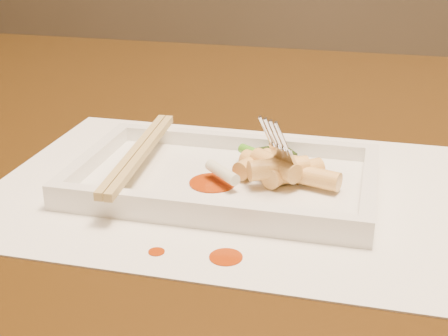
% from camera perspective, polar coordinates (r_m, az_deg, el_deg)
% --- Properties ---
extents(table, '(1.40, 0.90, 0.75)m').
position_cam_1_polar(table, '(0.70, 8.64, -5.60)').
color(table, black).
rests_on(table, ground).
extents(placemat, '(0.40, 0.30, 0.00)m').
position_cam_1_polar(placemat, '(0.55, 0.00, -1.80)').
color(placemat, white).
rests_on(placemat, table).
extents(sauce_splatter_a, '(0.02, 0.02, 0.00)m').
position_cam_1_polar(sauce_splatter_a, '(0.44, 0.18, -8.14)').
color(sauce_splatter_a, '#9D2E04').
rests_on(sauce_splatter_a, placemat).
extents(sauce_splatter_b, '(0.01, 0.01, 0.00)m').
position_cam_1_polar(sauce_splatter_b, '(0.45, -6.19, -7.62)').
color(sauce_splatter_b, '#9D2E04').
rests_on(sauce_splatter_b, placemat).
extents(plate_base, '(0.26, 0.16, 0.01)m').
position_cam_1_polar(plate_base, '(0.55, 0.00, -1.35)').
color(plate_base, white).
rests_on(plate_base, placemat).
extents(plate_rim_far, '(0.26, 0.01, 0.01)m').
position_cam_1_polar(plate_rim_far, '(0.61, 1.68, 2.39)').
color(plate_rim_far, white).
rests_on(plate_rim_far, plate_base).
extents(plate_rim_near, '(0.26, 0.01, 0.01)m').
position_cam_1_polar(plate_rim_near, '(0.48, -2.15, -3.71)').
color(plate_rim_near, white).
rests_on(plate_rim_near, plate_base).
extents(plate_rim_left, '(0.01, 0.14, 0.01)m').
position_cam_1_polar(plate_rim_left, '(0.58, -11.92, 0.88)').
color(plate_rim_left, white).
rests_on(plate_rim_left, plate_base).
extents(plate_rim_right, '(0.01, 0.14, 0.01)m').
position_cam_1_polar(plate_rim_right, '(0.53, 13.15, -1.57)').
color(plate_rim_right, white).
rests_on(plate_rim_right, plate_base).
extents(veg_piece, '(0.05, 0.05, 0.01)m').
position_cam_1_polar(veg_piece, '(0.57, 4.37, 0.96)').
color(veg_piece, black).
rests_on(veg_piece, plate_base).
extents(scallion_white, '(0.04, 0.03, 0.01)m').
position_cam_1_polar(scallion_white, '(0.53, -0.16, -0.40)').
color(scallion_white, '#EAEACC').
rests_on(scallion_white, plate_base).
extents(scallion_green, '(0.08, 0.05, 0.01)m').
position_cam_1_polar(scallion_green, '(0.55, 4.75, 0.67)').
color(scallion_green, '#3B9217').
rests_on(scallion_green, plate_base).
extents(chopstick_a, '(0.02, 0.19, 0.01)m').
position_cam_1_polar(chopstick_a, '(0.56, -8.13, 1.49)').
color(chopstick_a, tan).
rests_on(chopstick_a, plate_rim_near).
extents(chopstick_b, '(0.02, 0.19, 0.01)m').
position_cam_1_polar(chopstick_b, '(0.56, -7.37, 1.42)').
color(chopstick_b, tan).
rests_on(chopstick_b, plate_rim_near).
extents(fork, '(0.09, 0.10, 0.14)m').
position_cam_1_polar(fork, '(0.53, 7.96, 6.46)').
color(fork, silver).
rests_on(fork, plate_base).
extents(sauce_blob_0, '(0.04, 0.04, 0.00)m').
position_cam_1_polar(sauce_blob_0, '(0.54, -1.06, -1.36)').
color(sauce_blob_0, '#9D2E04').
rests_on(sauce_blob_0, plate_base).
extents(rice_cake_0, '(0.03, 0.04, 0.02)m').
position_cam_1_polar(rice_cake_0, '(0.53, 5.42, -0.36)').
color(rice_cake_0, '#F7CF73').
rests_on(rice_cake_0, plate_base).
extents(rice_cake_1, '(0.03, 0.05, 0.02)m').
position_cam_1_polar(rice_cake_1, '(0.55, 2.81, 0.37)').
color(rice_cake_1, '#F7CF73').
rests_on(rice_cake_1, plate_base).
extents(rice_cake_2, '(0.05, 0.04, 0.02)m').
position_cam_1_polar(rice_cake_2, '(0.53, 4.72, 0.23)').
color(rice_cake_2, '#F7CF73').
rests_on(rice_cake_2, plate_base).
extents(rice_cake_3, '(0.05, 0.04, 0.02)m').
position_cam_1_polar(rice_cake_3, '(0.54, 6.82, -0.30)').
color(rice_cake_3, '#F7CF73').
rests_on(rice_cake_3, plate_base).
extents(rice_cake_4, '(0.05, 0.03, 0.02)m').
position_cam_1_polar(rice_cake_4, '(0.53, 8.07, -0.79)').
color(rice_cake_4, '#F7CF73').
rests_on(rice_cake_4, plate_base).
extents(rice_cake_5, '(0.05, 0.04, 0.02)m').
position_cam_1_polar(rice_cake_5, '(0.53, 4.99, -0.02)').
color(rice_cake_5, '#F7CF73').
rests_on(rice_cake_5, plate_base).
extents(rice_cake_6, '(0.04, 0.04, 0.02)m').
position_cam_1_polar(rice_cake_6, '(0.55, 3.53, 0.27)').
color(rice_cake_6, '#F7CF73').
rests_on(rice_cake_6, plate_base).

